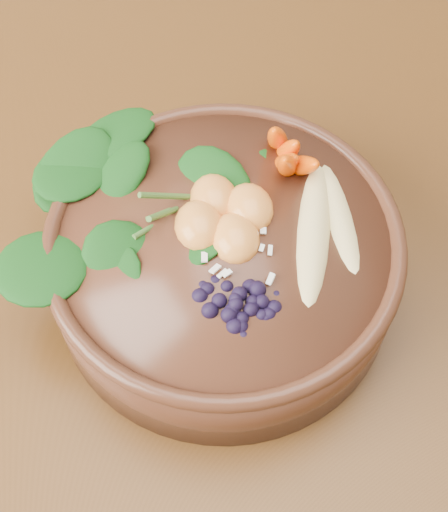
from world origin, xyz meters
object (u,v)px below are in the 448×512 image
Objects in this scene: carrot_cluster at (278,125)px; mandarin_cluster at (224,206)px; blueberry_pile at (236,289)px; kale_heap at (162,165)px; banana_halves at (329,214)px; dining_table at (428,221)px; stoneware_bowl at (224,263)px.

carrot_cluster is 0.08m from mandarin_cluster.
blueberry_pile is at bearing -109.55° from carrot_cluster.
kale_heap is 1.17× the size of banana_halves.
mandarin_cluster is (-0.05, -0.05, -0.02)m from carrot_cluster.
blueberry_pile is (-0.24, -0.15, 0.19)m from dining_table.
kale_heap reaches higher than banana_halves.
banana_halves is (-0.16, -0.10, 0.18)m from dining_table.
banana_halves is 0.08m from mandarin_cluster.
mandarin_cluster is at bearing 170.25° from banana_halves.
banana_halves is at bearing -0.78° from stoneware_bowl.
banana_halves is 1.21× the size of blueberry_pile.
blueberry_pile is (-0.05, -0.13, -0.02)m from carrot_cluster.
carrot_cluster is at bearing 52.78° from stoneware_bowl.
dining_table is 20.91× the size of carrot_cluster.
carrot_cluster reaches higher than banana_halves.
banana_halves is at bearing -147.67° from dining_table.
dining_table is at bearing 22.45° from stoneware_bowl.
stoneware_bowl is 1.53× the size of kale_heap.
mandarin_cluster is 0.69× the size of blueberry_pile.
mandarin_cluster is at bearing 80.13° from stoneware_bowl.
carrot_cluster is (0.05, 0.07, 0.08)m from stoneware_bowl.
carrot_cluster is 0.87× the size of mandarin_cluster.
kale_heap is 0.06m from mandarin_cluster.
mandarin_cluster is (0.04, -0.04, -0.01)m from kale_heap.
blueberry_pile is (-0.00, -0.07, 0.00)m from mandarin_cluster.
dining_table is 0.34m from blueberry_pile.
stoneware_bowl is 3.62× the size of carrot_cluster.
mandarin_cluster is (-0.23, -0.08, 0.18)m from dining_table.
banana_halves is at bearing 34.96° from blueberry_pile.
carrot_cluster is at bearing 46.67° from mandarin_cluster.
stoneware_bowl is at bearing 89.34° from blueberry_pile.
mandarin_cluster is at bearing 87.21° from blueberry_pile.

